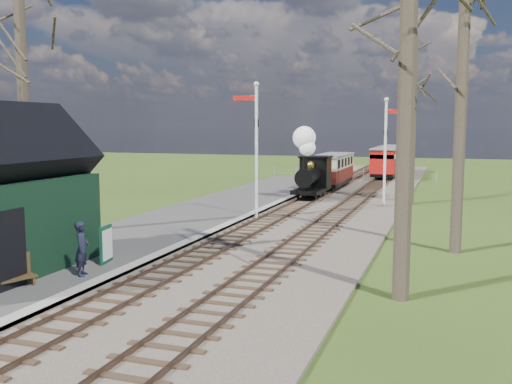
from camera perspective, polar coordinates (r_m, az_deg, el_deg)
ground at (r=11.91m, az=-23.11°, el=-14.97°), size 140.00×140.00×0.00m
distant_hills at (r=75.60m, az=13.74°, el=-9.25°), size 114.40×48.00×22.02m
ballast_bed at (r=31.07m, az=7.14°, el=-1.21°), size 8.00×60.00×0.10m
track_near at (r=31.35m, az=4.82°, el=-1.02°), size 1.60×60.00×0.15m
track_far at (r=30.83m, az=9.51°, el=-1.22°), size 1.60×60.00×0.15m
platform at (r=25.10m, az=-7.51°, el=-2.98°), size 5.00×44.00×0.20m
coping_strip at (r=24.17m, az=-2.62°, el=-3.29°), size 0.40×44.00×0.21m
semaphore_near at (r=25.54m, az=-0.10°, el=5.19°), size 1.22×0.24×6.22m
semaphore_far at (r=30.32m, az=12.95°, el=4.74°), size 1.22×0.24×5.72m
bare_trees at (r=19.29m, az=0.08°, el=9.42°), size 15.51×22.39×12.00m
fence_line at (r=44.88m, az=9.58°, el=1.81°), size 12.60×0.08×1.00m
locomotive at (r=32.73m, az=5.52°, el=2.44°), size 1.62×3.78×4.05m
coach at (r=38.67m, az=7.62°, el=2.32°), size 1.89×6.48×1.99m
red_carriage_a at (r=46.29m, az=12.78°, el=2.94°), size 1.91×4.73×2.01m
red_carriage_b at (r=51.75m, az=13.44°, el=3.30°), size 1.91×4.73×2.01m
sign_board at (r=17.65m, az=-14.75°, el=-5.08°), size 0.22×0.76×1.12m
bench at (r=15.78m, az=-23.81°, el=-7.48°), size 0.90×1.49×0.82m
person at (r=16.30m, az=-17.00°, el=-5.43°), size 0.51×0.63×1.50m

